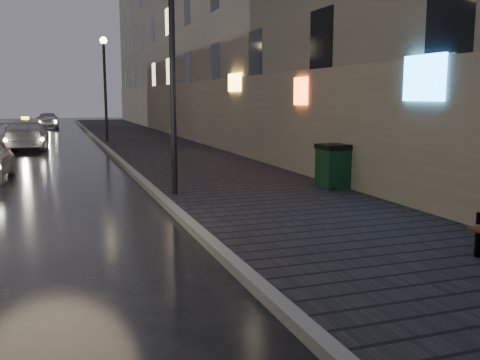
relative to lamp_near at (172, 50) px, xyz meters
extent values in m
plane|color=black|center=(-1.85, -6.00, -3.49)|extent=(120.00, 120.00, 0.00)
cube|color=black|center=(2.05, 15.00, -3.41)|extent=(4.60, 58.00, 0.15)
cube|color=slate|center=(-0.35, 15.00, -3.41)|extent=(0.20, 58.00, 0.15)
cube|color=#605B54|center=(5.25, 19.00, 3.01)|extent=(1.80, 50.00, 13.00)
cylinder|color=black|center=(0.00, 0.00, -0.84)|extent=(0.14, 0.14, 5.00)
cylinder|color=black|center=(0.00, 16.00, -0.84)|extent=(0.14, 0.14, 5.00)
sphere|color=#FFD88C|center=(0.00, 16.00, 1.76)|extent=(0.36, 0.36, 0.36)
cube|color=black|center=(3.95, -0.56, -2.85)|extent=(0.71, 0.71, 0.99)
cube|color=black|center=(3.95, -0.56, -2.29)|extent=(0.77, 0.77, 0.12)
imported|color=silver|center=(-3.84, 14.73, -2.80)|extent=(2.05, 4.81, 1.38)
imported|color=#9E9EA6|center=(-2.93, 31.61, -2.83)|extent=(1.69, 3.94, 1.33)
camera|label=1|loc=(-2.71, -12.34, -1.06)|focal=40.00mm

